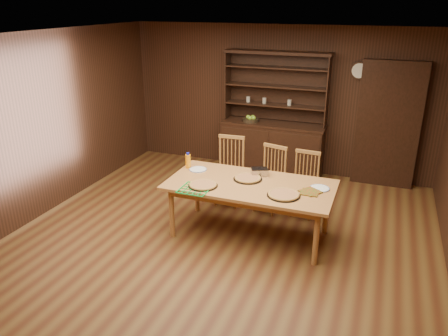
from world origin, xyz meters
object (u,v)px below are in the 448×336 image
at_px(dining_table, 250,188).
at_px(chair_right, 305,181).
at_px(chair_center, 271,176).
at_px(chair_left, 230,168).
at_px(juice_bottle, 188,161).
at_px(china_hutch, 273,141).

distance_m(dining_table, chair_right, 1.08).
bearing_deg(dining_table, chair_right, 58.68).
bearing_deg(chair_center, chair_right, 17.85).
bearing_deg(chair_left, chair_center, -5.56).
distance_m(chair_center, juice_bottle, 1.28).
distance_m(dining_table, chair_center, 0.89).
xyz_separation_m(chair_left, chair_center, (0.67, -0.02, -0.04)).
bearing_deg(juice_bottle, dining_table, -13.25).
bearing_deg(china_hutch, dining_table, -82.52).
height_order(chair_left, chair_right, chair_left).
bearing_deg(chair_right, chair_left, -175.15).
bearing_deg(dining_table, juice_bottle, 166.75).
distance_m(china_hutch, juice_bottle, 2.23).
relative_size(dining_table, chair_left, 2.05).
xyz_separation_m(china_hutch, chair_left, (-0.30, -1.44, -0.04)).
distance_m(chair_left, juice_bottle, 0.82).
height_order(dining_table, chair_left, chair_left).
bearing_deg(chair_center, juice_bottle, -135.24).
relative_size(china_hutch, chair_center, 2.19).
bearing_deg(chair_right, juice_bottle, -152.29).
bearing_deg(dining_table, chair_center, 86.16).
relative_size(china_hutch, chair_left, 2.06).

